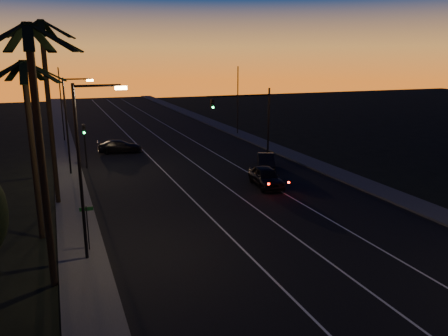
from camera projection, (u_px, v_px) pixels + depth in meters
name	position (u px, v px, depth m)	size (l,w,h in m)	color
road	(219.00, 186.00, 35.36)	(20.00, 170.00, 0.01)	black
sidewalk_left	(73.00, 201.00, 31.40)	(2.40, 170.00, 0.16)	#343431
sidewalk_right	(335.00, 172.00, 39.28)	(2.40, 170.00, 0.16)	#343431
lane_stripe_left	(183.00, 190.00, 34.30)	(0.12, 160.00, 0.01)	silver
lane_stripe_mid	(224.00, 185.00, 35.53)	(0.12, 160.00, 0.01)	silver
lane_stripe_right	(263.00, 181.00, 36.76)	(0.12, 160.00, 0.01)	silver
palm_near	(39.00, 133.00, 18.34)	(4.25, 4.16, 11.53)	black
palm_mid	(31.00, 131.00, 23.75)	(4.25, 4.16, 10.03)	black
palm_far	(48.00, 96.00, 29.18)	(4.25, 4.16, 12.53)	black
streetlight_left_near	(85.00, 160.00, 21.25)	(2.55, 0.26, 9.00)	black
streetlight_left_far	(70.00, 118.00, 37.57)	(2.55, 0.26, 8.50)	black
street_sign	(87.00, 223.00, 23.02)	(0.70, 0.06, 2.60)	black
signal_mast	(249.00, 110.00, 45.71)	(7.10, 0.41, 7.00)	black
signal_post	(85.00, 138.00, 40.31)	(0.28, 0.37, 4.20)	black
far_pole_left	(61.00, 105.00, 52.94)	(0.14, 0.14, 9.00)	black
far_pole_right	(238.00, 101.00, 57.98)	(0.14, 0.14, 9.00)	black
lead_car	(266.00, 177.00, 35.11)	(2.43, 5.37, 1.59)	black
right_car	(266.00, 161.00, 40.87)	(2.94, 4.39, 1.37)	black
cross_car	(120.00, 146.00, 47.61)	(4.97, 2.61, 1.38)	black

